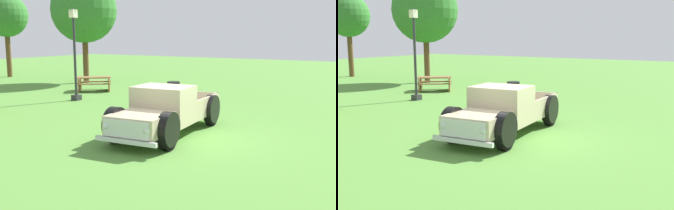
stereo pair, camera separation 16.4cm
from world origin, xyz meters
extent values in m
plane|color=#548C38|center=(0.00, 0.00, 0.00)|extent=(80.00, 80.00, 0.00)
cube|color=#C6B793|center=(-1.39, 0.44, 0.65)|extent=(1.64, 1.66, 0.55)
cube|color=silver|center=(-2.15, 0.36, 0.65)|extent=(0.20, 1.36, 0.46)
sphere|color=silver|center=(-2.07, -0.24, 0.68)|extent=(0.20, 0.20, 0.20)
sphere|color=silver|center=(-2.19, 0.97, 0.68)|extent=(0.20, 0.20, 0.20)
cube|color=#C6B793|center=(0.00, 0.59, 0.95)|extent=(1.46, 1.79, 1.14)
cube|color=#8C9EA8|center=(-0.60, 0.52, 1.20)|extent=(0.19, 1.43, 0.50)
cube|color=#C6B793|center=(1.68, 0.76, 0.43)|extent=(2.25, 1.87, 0.10)
cube|color=#C6B793|center=(1.77, -0.03, 0.75)|extent=(2.09, 0.29, 0.55)
cube|color=#C6B793|center=(1.60, 1.55, 0.75)|extent=(2.09, 0.29, 0.55)
cube|color=#C6B793|center=(2.68, 0.86, 0.75)|extent=(0.25, 1.66, 0.55)
cylinder|color=black|center=(-1.30, -0.39, 0.38)|extent=(0.78, 0.30, 0.76)
cylinder|color=#B7B7BC|center=(-1.30, -0.40, 0.38)|extent=(0.33, 0.27, 0.30)
cylinder|color=black|center=(-1.30, -0.39, 0.57)|extent=(0.98, 0.38, 0.96)
cylinder|color=black|center=(-1.47, 1.27, 0.38)|extent=(0.78, 0.30, 0.76)
cylinder|color=#B7B7BC|center=(-1.47, 1.28, 0.38)|extent=(0.33, 0.27, 0.30)
cylinder|color=black|center=(-1.47, 1.27, 0.57)|extent=(0.98, 0.38, 0.96)
cylinder|color=black|center=(2.02, -0.05, 0.38)|extent=(0.78, 0.30, 0.76)
cylinder|color=#B7B7BC|center=(2.02, -0.06, 0.38)|extent=(0.33, 0.27, 0.30)
cylinder|color=black|center=(2.02, -0.05, 0.57)|extent=(0.98, 0.38, 0.96)
cylinder|color=black|center=(1.85, 1.62, 0.38)|extent=(0.78, 0.30, 0.76)
cylinder|color=#B7B7BC|center=(1.84, 1.63, 0.38)|extent=(0.33, 0.27, 0.30)
cylinder|color=black|center=(1.85, 1.62, 0.57)|extent=(0.98, 0.38, 0.96)
cube|color=silver|center=(-2.19, 0.36, 0.34)|extent=(0.29, 1.82, 0.12)
cube|color=#2D2D33|center=(3.53, 7.75, 0.12)|extent=(0.36, 0.36, 0.25)
cylinder|color=#2D2D33|center=(3.53, 7.75, 2.03)|extent=(0.12, 0.12, 3.57)
cube|color=#F2EACC|center=(3.53, 7.75, 4.00)|extent=(0.28, 0.28, 0.36)
cone|color=#2D2D33|center=(3.53, 7.75, 4.18)|extent=(0.32, 0.32, 0.14)
cube|color=olive|center=(6.40, 9.21, 0.75)|extent=(1.76, 1.90, 0.06)
cube|color=olive|center=(6.86, 9.59, 0.45)|extent=(1.35, 1.57, 0.05)
cube|color=olive|center=(5.93, 8.83, 0.45)|extent=(1.35, 1.57, 0.05)
cube|color=olive|center=(6.90, 8.59, 0.38)|extent=(1.14, 0.94, 0.75)
cube|color=olive|center=(5.89, 9.83, 0.38)|extent=(1.14, 0.94, 0.75)
cylinder|color=#4C4C51|center=(5.46, 3.54, 0.42)|extent=(0.56, 0.56, 0.85)
cylinder|color=black|center=(5.46, 3.54, 0.90)|extent=(0.59, 0.59, 0.10)
cylinder|color=brown|center=(9.14, 12.40, 1.53)|extent=(0.36, 0.36, 3.06)
sphere|color=#33752D|center=(9.14, 12.40, 4.62)|extent=(4.16, 4.16, 4.16)
cylinder|color=brown|center=(8.85, 19.78, 1.64)|extent=(0.36, 0.36, 3.28)
sphere|color=#33752D|center=(8.85, 19.78, 4.45)|extent=(3.11, 3.11, 3.11)
camera|label=1|loc=(-10.06, -5.86, 3.03)|focal=42.87mm
camera|label=2|loc=(-9.98, -5.99, 3.03)|focal=42.87mm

